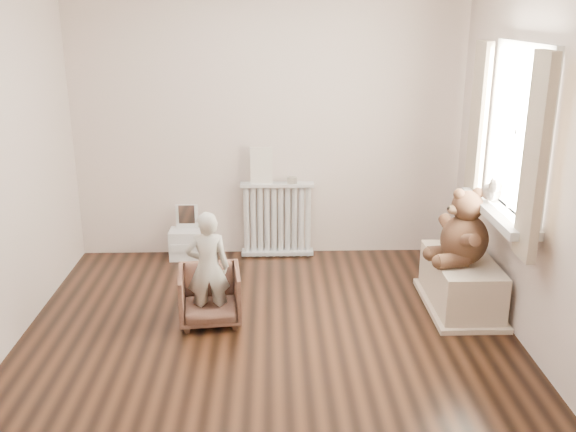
{
  "coord_description": "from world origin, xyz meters",
  "views": [
    {
      "loc": [
        0.03,
        -4.08,
        2.27
      ],
      "look_at": [
        0.15,
        0.45,
        0.8
      ],
      "focal_mm": 40.0,
      "sensor_mm": 36.0,
      "label": 1
    }
  ],
  "objects_px": {
    "armchair": "(210,296)",
    "child": "(208,268)",
    "toy_bench": "(461,284)",
    "teddy_bear": "(465,230)",
    "plush_cat": "(491,188)",
    "toy_vanity": "(187,230)",
    "radiator": "(277,217)"
  },
  "relations": [
    {
      "from": "toy_bench",
      "to": "plush_cat",
      "type": "distance_m",
      "value": 0.82
    },
    {
      "from": "toy_bench",
      "to": "child",
      "type": "bearing_deg",
      "value": -172.91
    },
    {
      "from": "toy_bench",
      "to": "teddy_bear",
      "type": "bearing_deg",
      "value": -111.46
    },
    {
      "from": "toy_bench",
      "to": "teddy_bear",
      "type": "relative_size",
      "value": 1.51
    },
    {
      "from": "child",
      "to": "plush_cat",
      "type": "height_order",
      "value": "plush_cat"
    },
    {
      "from": "armchair",
      "to": "child",
      "type": "xyz_separation_m",
      "value": [
        0.0,
        -0.05,
        0.24
      ]
    },
    {
      "from": "toy_bench",
      "to": "radiator",
      "type": "bearing_deg",
      "value": 141.39
    },
    {
      "from": "armchair",
      "to": "teddy_bear",
      "type": "distance_m",
      "value": 1.99
    },
    {
      "from": "child",
      "to": "teddy_bear",
      "type": "distance_m",
      "value": 1.96
    },
    {
      "from": "radiator",
      "to": "toy_bench",
      "type": "height_order",
      "value": "radiator"
    },
    {
      "from": "toy_vanity",
      "to": "armchair",
      "type": "relative_size",
      "value": 1.11
    },
    {
      "from": "child",
      "to": "toy_bench",
      "type": "distance_m",
      "value": 1.99
    },
    {
      "from": "toy_vanity",
      "to": "plush_cat",
      "type": "xyz_separation_m",
      "value": [
        2.43,
        -1.19,
        0.72
      ]
    },
    {
      "from": "armchair",
      "to": "teddy_bear",
      "type": "bearing_deg",
      "value": -2.38
    },
    {
      "from": "radiator",
      "to": "child",
      "type": "xyz_separation_m",
      "value": [
        -0.52,
        -1.39,
        0.06
      ]
    },
    {
      "from": "teddy_bear",
      "to": "toy_vanity",
      "type": "bearing_deg",
      "value": 142.49
    },
    {
      "from": "toy_vanity",
      "to": "armchair",
      "type": "distance_m",
      "value": 1.36
    },
    {
      "from": "armchair",
      "to": "toy_bench",
      "type": "xyz_separation_m",
      "value": [
        1.96,
        0.19,
        -0.01
      ]
    },
    {
      "from": "teddy_bear",
      "to": "armchair",
      "type": "bearing_deg",
      "value": 173.88
    },
    {
      "from": "plush_cat",
      "to": "child",
      "type": "bearing_deg",
      "value": 175.59
    },
    {
      "from": "toy_bench",
      "to": "armchair",
      "type": "bearing_deg",
      "value": -174.36
    },
    {
      "from": "armchair",
      "to": "child",
      "type": "relative_size",
      "value": 0.53
    },
    {
      "from": "toy_vanity",
      "to": "child",
      "type": "height_order",
      "value": "child"
    },
    {
      "from": "child",
      "to": "plush_cat",
      "type": "distance_m",
      "value": 2.18
    },
    {
      "from": "child",
      "to": "toy_vanity",
      "type": "bearing_deg",
      "value": -82.59
    },
    {
      "from": "radiator",
      "to": "toy_vanity",
      "type": "height_order",
      "value": "radiator"
    },
    {
      "from": "radiator",
      "to": "plush_cat",
      "type": "height_order",
      "value": "plush_cat"
    },
    {
      "from": "child",
      "to": "toy_bench",
      "type": "xyz_separation_m",
      "value": [
        1.96,
        0.24,
        -0.25
      ]
    },
    {
      "from": "radiator",
      "to": "teddy_bear",
      "type": "relative_size",
      "value": 1.25
    },
    {
      "from": "toy_vanity",
      "to": "plush_cat",
      "type": "distance_m",
      "value": 2.8
    },
    {
      "from": "radiator",
      "to": "toy_vanity",
      "type": "xyz_separation_m",
      "value": [
        -0.85,
        -0.03,
        -0.11
      ]
    },
    {
      "from": "radiator",
      "to": "child",
      "type": "relative_size",
      "value": 0.83
    }
  ]
}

